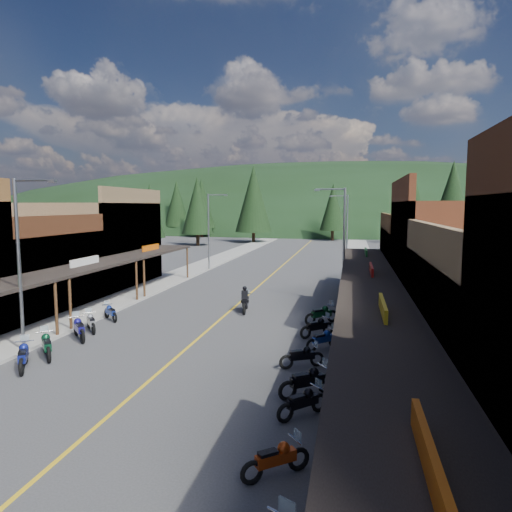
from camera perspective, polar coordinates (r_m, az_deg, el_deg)
The scene contains 39 objects.
ground at distance 25.87m, azimuth -5.71°, elevation -8.93°, with size 220.00×220.00×0.00m, color #38383A.
centerline at distance 44.95m, azimuth 1.98°, elevation -2.36°, with size 0.15×90.00×0.01m, color gold.
sidewalk_west at distance 47.20m, azimuth -8.49°, elevation -1.93°, with size 3.40×94.00×0.15m, color gray.
sidewalk_east at distance 44.32m, azimuth 13.15°, elevation -2.56°, with size 3.40×94.00×0.15m, color gray.
shop_west_2 at distance 33.51m, azimuth -27.87°, elevation -1.72°, with size 10.90×9.00×6.20m.
shop_west_3 at distance 41.21m, azimuth -19.45°, elevation 1.41°, with size 10.90×10.20×8.20m.
shop_east_2 at distance 26.44m, azimuth 25.31°, elevation -1.40°, with size 10.90×9.00×8.20m.
shop_east_3 at distance 35.88m, azimuth 21.65°, elevation -0.94°, with size 10.90×10.20×6.20m.
streetlight_0 at distance 23.08m, azimuth -27.27°, elevation -0.18°, with size 2.16×0.18×8.00m.
streetlight_1 at distance 48.09m, azimuth -5.79°, elevation 3.52°, with size 2.16×0.18×8.00m.
streetlight_2 at distance 31.88m, azimuth 10.67°, elevation 2.02°, with size 2.16×0.18×8.00m.
streetlight_3 at distance 53.84m, azimuth 11.17°, elevation 3.73°, with size 2.16×0.18×8.00m.
ridge_hill at distance 159.11m, azimuth 9.10°, elevation 3.80°, with size 310.00×140.00×60.00m, color black.
pine_0 at distance 98.10m, azimuth -17.29°, elevation 5.86°, with size 5.04×5.04×11.00m.
pine_1 at distance 98.96m, azimuth -6.83°, elevation 6.54°, with size 5.88×5.88×12.50m.
pine_2 at distance 83.66m, azimuth -0.31°, elevation 7.15°, with size 6.72×6.72×14.00m.
pine_3 at distance 89.86m, azimuth 9.59°, elevation 6.04°, with size 5.04×5.04×11.00m.
pine_4 at distance 84.44m, azimuth 19.03°, elevation 6.29°, with size 5.88×5.88×12.50m.
pine_5 at distance 99.37m, azimuth 27.42°, elevation 6.31°, with size 6.72×6.72×14.00m.
pine_7 at distance 107.35m, azimuth -9.88°, elevation 6.47°, with size 5.88×5.88×12.50m.
pine_8 at distance 70.32m, azimuth -13.12°, elevation 5.50°, with size 4.48×4.48×10.00m.
pine_9 at distance 70.72m, azimuth 25.37°, elevation 5.39°, with size 4.93×4.93×10.80m.
pine_10 at distance 78.09m, azimuth -7.34°, elevation 6.27°, with size 5.38×5.38×11.60m.
pine_11 at distance 63.03m, azimuth 23.33°, elevation 6.17°, with size 5.82×5.82×12.40m.
bike_west_4 at distance 21.63m, azimuth -27.08°, elevation -10.94°, with size 0.74×2.21×1.26m, color navy, non-canonical shape.
bike_west_5 at distance 22.76m, azimuth -24.72°, elevation -9.97°, with size 0.74×2.23×1.27m, color #0B3821, non-canonical shape.
bike_west_6 at distance 25.07m, azimuth -21.25°, elevation -8.31°, with size 0.75×2.26×1.29m, color navy, non-canonical shape.
bike_west_7 at distance 26.42m, azimuth -19.94°, elevation -7.69°, with size 0.67×2.00×1.14m, color gray, non-canonical shape.
bike_west_8 at distance 28.58m, azimuth -17.73°, elevation -6.64°, with size 0.62×1.85×1.06m, color navy, non-canonical shape.
bike_east_2 at distance 12.45m, azimuth 2.50°, elevation -23.84°, with size 0.63×1.88×1.08m, color #AC350C, non-canonical shape.
bike_east_3 at distance 15.42m, azimuth 5.87°, elevation -17.57°, with size 0.65×1.95×1.12m, color black, non-canonical shape.
bike_east_4 at distance 16.86m, azimuth 6.43°, elevation -15.13°, with size 0.74×2.23×1.27m, color black, non-canonical shape.
bike_east_5 at distance 19.64m, azimuth 5.75°, elevation -12.25°, with size 0.64×1.91×1.09m, color black, non-canonical shape.
bike_east_6 at distance 22.07m, azimuth 8.38°, elevation -10.15°, with size 0.65×1.96×1.12m, color navy, non-canonical shape.
bike_east_7 at distance 24.08m, azimuth 7.64°, elevation -8.65°, with size 0.69×2.07×1.19m, color black, non-canonical shape.
bike_east_8 at distance 26.66m, azimuth 8.18°, elevation -7.10°, with size 0.74×2.21×1.26m, color #0B3A1B, non-canonical shape.
rider_on_bike at distance 29.26m, azimuth -1.34°, elevation -5.70°, with size 1.07×2.37×1.75m.
pedestrian_east_a at distance 23.01m, azimuth 12.04°, elevation -8.50°, with size 0.59×0.39×1.63m, color #242030.
pedestrian_east_b at distance 34.65m, azimuth 12.89°, elevation -3.38°, with size 0.87×0.50×1.79m, color brown.
Camera 1 is at (7.57, -23.79, 6.80)m, focal length 32.00 mm.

